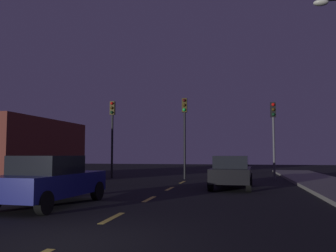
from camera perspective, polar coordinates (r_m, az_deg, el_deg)
name	(u,v)px	position (r m, az deg, el deg)	size (l,w,h in m)	color
ground_plane	(153,197)	(13.62, -2.35, -11.19)	(80.00, 80.00, 0.00)	black
lane_stripe_second	(112,218)	(9.44, -8.82, -14.19)	(0.16, 1.60, 0.01)	#EACC4C
lane_stripe_third	(149,199)	(13.04, -2.98, -11.48)	(0.16, 1.60, 0.01)	#EACC4C
lane_stripe_fourth	(170,189)	(16.73, 0.26, -9.90)	(0.16, 1.60, 0.01)	#EACC4C
lane_stripe_fifth	(182,182)	(20.46, 2.31, -8.88)	(0.16, 1.60, 0.01)	#EACC4C
traffic_signal_left	(112,124)	(24.13, -8.83, 0.28)	(0.32, 0.38, 5.07)	black
traffic_signal_center	(185,122)	(22.94, 2.64, 0.57)	(0.32, 0.38, 5.14)	black
traffic_signal_right	(273,125)	(22.75, 16.37, 0.11)	(0.32, 0.38, 4.72)	#4C4C51
car_stopped_ahead	(232,172)	(17.08, 10.03, -7.17)	(1.99, 4.08, 1.51)	black
car_adjacent_lane	(50,180)	(11.91, -18.22, -8.18)	(2.11, 4.36, 1.55)	navy
storefront_left	(13,150)	(24.55, -23.32, -3.46)	(5.47, 9.14, 3.70)	maroon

